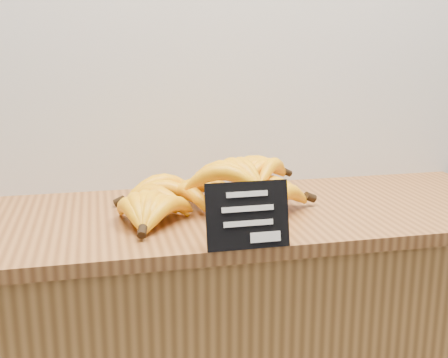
# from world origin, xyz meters

# --- Properties ---
(counter_top) EXTENTS (1.55, 0.54, 0.03)m
(counter_top) POSITION_xyz_m (-0.10, 2.75, 0.92)
(counter_top) COLOR #945D2D
(counter_top) RESTS_ON counter
(chalkboard_sign) EXTENTS (0.17, 0.04, 0.13)m
(chalkboard_sign) POSITION_xyz_m (-0.10, 2.49, 1.00)
(chalkboard_sign) COLOR black
(chalkboard_sign) RESTS_ON counter_top
(banana_pile) EXTENTS (0.55, 0.38, 0.13)m
(banana_pile) POSITION_xyz_m (-0.12, 2.75, 0.98)
(banana_pile) COLOR #FFB40A
(banana_pile) RESTS_ON counter_top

